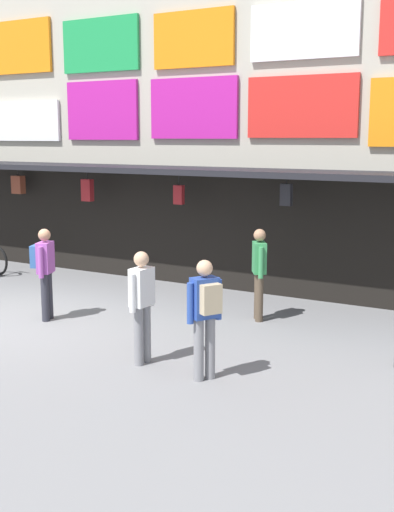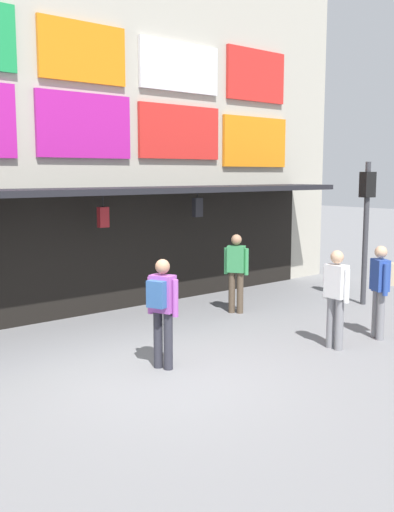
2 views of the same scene
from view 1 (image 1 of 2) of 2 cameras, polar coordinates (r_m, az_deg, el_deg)
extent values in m
plane|color=slate|center=(12.37, -14.58, -5.41)|extent=(80.00, 80.00, 0.00)
cube|color=#B2AD9E|center=(15.55, -3.14, 12.98)|extent=(18.00, 1.20, 8.00)
cube|color=black|center=(14.47, -5.89, 7.59)|extent=(15.30, 1.40, 0.12)
cube|color=orange|center=(17.46, -15.16, 17.24)|extent=(1.92, 0.08, 1.28)
cube|color=green|center=(15.84, -8.46, 17.81)|extent=(2.13, 0.08, 1.20)
cube|color=orange|center=(14.48, -0.34, 18.46)|extent=(1.93, 0.08, 1.17)
cube|color=white|center=(13.43, 9.32, 18.92)|extent=(2.21, 0.08, 1.09)
cube|color=white|center=(17.33, -14.87, 11.34)|extent=(2.28, 0.08, 0.98)
cube|color=#B71E93|center=(15.72, -8.32, 12.48)|extent=(2.00, 0.08, 1.35)
cube|color=#B71E93|center=(14.35, -0.33, 12.80)|extent=(2.12, 0.08, 1.29)
cube|color=red|center=(13.30, 9.13, 12.77)|extent=(2.28, 0.08, 1.21)
cylinder|color=black|center=(17.08, -15.42, 7.14)|extent=(0.02, 0.02, 0.21)
cube|color=brown|center=(17.10, -15.37, 6.04)|extent=(0.31, 0.19, 0.45)
cylinder|color=black|center=(15.22, -9.61, 7.03)|extent=(0.02, 0.02, 0.20)
cube|color=maroon|center=(15.25, -9.56, 5.70)|extent=(0.26, 0.15, 0.50)
cylinder|color=black|center=(13.83, -1.60, 6.73)|extent=(0.02, 0.02, 0.25)
cube|color=maroon|center=(13.86, -1.60, 5.38)|extent=(0.21, 0.13, 0.40)
cylinder|color=black|center=(12.73, 7.84, 6.58)|extent=(0.02, 0.02, 0.14)
cube|color=#232328|center=(12.75, 7.81, 5.33)|extent=(0.22, 0.13, 0.42)
cube|color=black|center=(15.15, -4.30, 2.61)|extent=(15.30, 0.04, 2.50)
cylinder|color=gray|center=(8.97, 0.15, -8.21)|extent=(0.14, 0.14, 0.88)
cylinder|color=gray|center=(9.05, 1.15, -8.03)|extent=(0.14, 0.14, 0.88)
cube|color=#28479E|center=(8.81, 0.66, -3.68)|extent=(0.38, 0.42, 0.56)
sphere|color=tan|center=(8.72, 0.67, -1.06)|extent=(0.22, 0.22, 0.22)
cylinder|color=#28479E|center=(8.72, -0.60, -4.17)|extent=(0.09, 0.09, 0.56)
cylinder|color=#28479E|center=(8.93, 1.89, -3.82)|extent=(0.09, 0.09, 0.56)
cube|color=tan|center=(8.67, 1.19, -3.77)|extent=(0.28, 0.32, 0.40)
cylinder|color=gray|center=(9.59, -5.12, -6.99)|extent=(0.14, 0.14, 0.88)
cylinder|color=gray|center=(9.73, -4.47, -6.73)|extent=(0.14, 0.14, 0.88)
cube|color=white|center=(9.47, -4.86, -2.70)|extent=(0.24, 0.37, 0.56)
sphere|color=tan|center=(9.39, -4.90, -0.27)|extent=(0.22, 0.22, 0.22)
cylinder|color=white|center=(9.32, -5.68, -3.26)|extent=(0.09, 0.09, 0.56)
cylinder|color=white|center=(9.66, -4.06, -2.74)|extent=(0.09, 0.09, 0.56)
cylinder|color=#2D2D38|center=(12.25, -12.84, -3.36)|extent=(0.14, 0.14, 0.88)
cylinder|color=#2D2D38|center=(12.09, -13.15, -3.56)|extent=(0.14, 0.14, 0.88)
cube|color=#9E4CA8|center=(12.02, -13.14, -0.12)|extent=(0.33, 0.41, 0.56)
sphere|color=#A87A5B|center=(11.96, -13.22, 1.81)|extent=(0.22, 0.22, 0.22)
cylinder|color=#9E4CA8|center=(12.23, -12.74, -0.17)|extent=(0.09, 0.09, 0.56)
cylinder|color=#9E4CA8|center=(11.83, -13.52, -0.56)|extent=(0.09, 0.09, 0.56)
cube|color=#2D5693|center=(12.08, -13.84, -0.01)|extent=(0.25, 0.32, 0.40)
cylinder|color=brown|center=(11.98, 5.36, -3.45)|extent=(0.14, 0.14, 0.88)
cylinder|color=brown|center=(11.81, 5.48, -3.66)|extent=(0.14, 0.14, 0.88)
cube|color=#388E51|center=(11.74, 5.48, -0.14)|extent=(0.38, 0.42, 0.56)
sphere|color=#A87A5B|center=(11.68, 5.51, 1.83)|extent=(0.22, 0.22, 0.22)
cylinder|color=#388E51|center=(11.97, 5.33, -0.19)|extent=(0.09, 0.09, 0.56)
cylinder|color=#388E51|center=(11.54, 5.62, -0.59)|extent=(0.09, 0.09, 0.56)
camera|label=2|loc=(13.38, -53.18, 4.69)|focal=41.35mm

